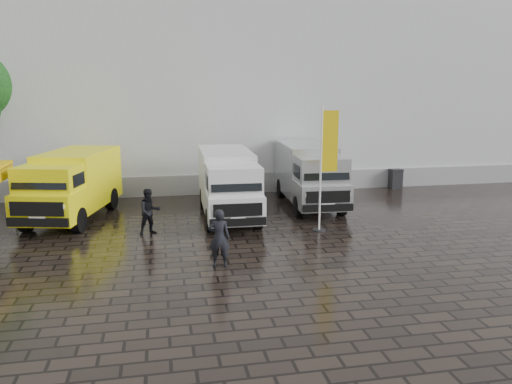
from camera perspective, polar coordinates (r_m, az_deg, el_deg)
ground at (r=18.04m, az=4.76°, el=-5.12°), size 120.00×120.00×0.00m
exhibition_hall at (r=33.29m, az=0.72°, el=13.14°), size 44.00×16.00×12.00m
hall_plinth at (r=25.89m, az=4.30°, el=1.24°), size 44.00×0.15×1.00m
van_yellow at (r=21.38m, az=-20.35°, el=0.56°), size 3.57×6.19×2.69m
van_white at (r=20.44m, az=-3.23°, el=0.77°), size 2.20×6.20×2.67m
van_silver at (r=22.62m, az=6.08°, el=1.86°), size 2.42×6.35×2.71m
flagpole at (r=18.44m, az=7.96°, el=3.36°), size 0.88×0.50×4.64m
wheelie_bin at (r=27.47m, az=15.66°, el=1.48°), size 0.65×0.65×1.03m
person_front at (r=14.87m, az=-4.23°, el=-5.27°), size 0.70×0.52×1.77m
person_tent at (r=18.54m, az=-12.06°, el=-2.19°), size 0.98×0.87×1.67m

